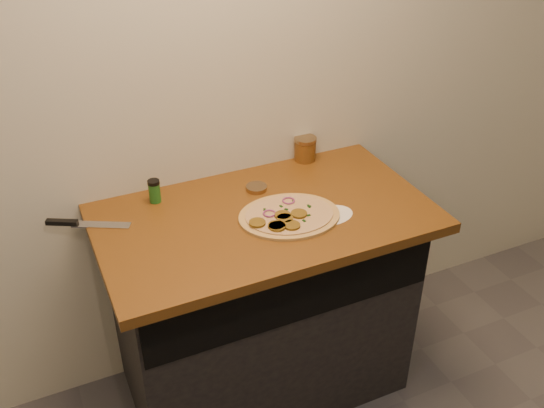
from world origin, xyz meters
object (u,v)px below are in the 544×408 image
pizza (288,216)px  chefs_knife (80,224)px  salsa_jar (305,149)px  spice_shaker (154,191)px

pizza → chefs_knife: 0.73m
salsa_jar → spice_shaker: bearing=-174.3°
pizza → chefs_knife: size_ratio=1.49×
pizza → spice_shaker: (-0.40, 0.30, 0.04)m
chefs_knife → spice_shaker: (0.28, 0.04, 0.04)m
spice_shaker → chefs_knife: bearing=-171.3°
pizza → chefs_knife: bearing=158.9°
pizza → salsa_jar: size_ratio=4.10×
salsa_jar → chefs_knife: bearing=-173.4°
chefs_knife → pizza: bearing=-21.1°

